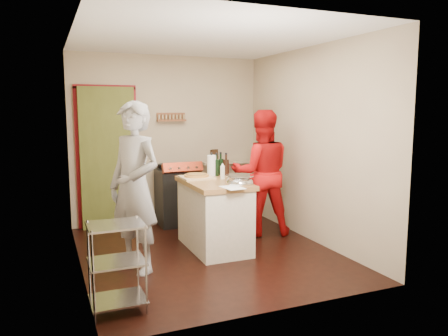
{
  "coord_description": "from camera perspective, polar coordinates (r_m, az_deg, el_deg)",
  "views": [
    {
      "loc": [
        -1.82,
        -4.96,
        1.78
      ],
      "look_at": [
        0.24,
        0.0,
        1.05
      ],
      "focal_mm": 35.0,
      "sensor_mm": 36.0,
      "label": 1
    }
  ],
  "objects": [
    {
      "name": "floor",
      "position": [
        5.58,
        -2.28,
        -10.88
      ],
      "size": [
        3.5,
        3.5,
        0.0
      ],
      "primitive_type": "plane",
      "color": "black",
      "rests_on": "ground"
    },
    {
      "name": "back_wall",
      "position": [
        6.88,
        -12.52,
        2.14
      ],
      "size": [
        3.0,
        0.44,
        2.6
      ],
      "color": "tan",
      "rests_on": "ground"
    },
    {
      "name": "left_wall",
      "position": [
        5.0,
        -18.73,
        1.82
      ],
      "size": [
        0.04,
        3.5,
        2.6
      ],
      "primitive_type": "cube",
      "color": "tan",
      "rests_on": "ground"
    },
    {
      "name": "right_wall",
      "position": [
        5.99,
        11.26,
        3.0
      ],
      "size": [
        0.04,
        3.5,
        2.6
      ],
      "primitive_type": "cube",
      "color": "tan",
      "rests_on": "ground"
    },
    {
      "name": "ceiling",
      "position": [
        5.35,
        -2.43,
        16.66
      ],
      "size": [
        3.0,
        3.5,
        0.02
      ],
      "primitive_type": "cube",
      "color": "white",
      "rests_on": "back_wall"
    },
    {
      "name": "stove",
      "position": [
        6.79,
        -6.08,
        -3.61
      ],
      "size": [
        0.6,
        0.63,
        1.0
      ],
      "color": "black",
      "rests_on": "ground"
    },
    {
      "name": "wire_shelving",
      "position": [
        4.03,
        -13.81,
        -11.92
      ],
      "size": [
        0.48,
        0.4,
        0.8
      ],
      "color": "silver",
      "rests_on": "ground"
    },
    {
      "name": "island",
      "position": [
        5.59,
        -1.26,
        -5.84
      ],
      "size": [
        0.72,
        1.29,
        1.19
      ],
      "color": "beige",
      "rests_on": "ground"
    },
    {
      "name": "person_stripe",
      "position": [
        4.83,
        -11.61,
        -2.52
      ],
      "size": [
        0.74,
        0.81,
        1.87
      ],
      "primitive_type": "imported",
      "rotation": [
        0.0,
        0.0,
        -1.0
      ],
      "color": "#BAB9BF",
      "rests_on": "ground"
    },
    {
      "name": "person_red",
      "position": [
        6.18,
        4.9,
        -0.62
      ],
      "size": [
        1.01,
        0.88,
        1.77
      ],
      "primitive_type": "imported",
      "rotation": [
        0.0,
        0.0,
        2.86
      ],
      "color": "#B00B0C",
      "rests_on": "ground"
    }
  ]
}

